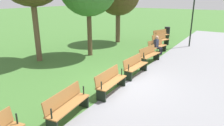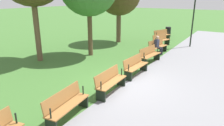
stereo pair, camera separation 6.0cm
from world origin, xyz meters
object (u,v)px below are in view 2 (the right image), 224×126
bench_3 (150,55)px  bench_5 (110,81)px  bench_6 (66,104)px  trash_bin (168,32)px  bench_2 (157,46)px  lamp_post (194,9)px  bench_4 (135,66)px  bench_1 (161,40)px  person_seated (158,45)px  bench_0 (162,35)px

bench_3 → bench_5: 4.42m
bench_6 → trash_bin: bearing=179.5°
bench_2 → lamp_post: (-3.19, 1.43, 2.29)m
bench_5 → trash_bin: bearing=-174.4°
bench_5 → bench_2: bearing=-177.8°
trash_bin → bench_4: bearing=9.4°
bench_2 → bench_3: 2.21m
bench_2 → lamp_post: lamp_post is taller
bench_1 → bench_6: 11.00m
bench_4 → bench_2: bearing=-171.3°
bench_2 → lamp_post: size_ratio=0.44×
bench_4 → bench_5: bearing=2.2°
bench_1 → bench_4: bearing=24.0°
bench_2 → bench_3: (2.19, 0.33, 0.00)m
bench_3 → person_seated: size_ratio=1.45×
bench_3 → bench_4: bearing=10.9°
bench_0 → bench_1: 2.21m
bench_1 → lamp_post: bearing=133.5°
bench_0 → person_seated: (4.48, 1.26, 0.17)m
bench_1 → trash_bin: (-4.28, -0.78, -0.03)m
bench_3 → trash_bin: size_ratio=1.98×
bench_2 → bench_3: same height
bench_0 → bench_1: same height
bench_5 → lamp_post: (-9.79, 0.92, 2.29)m
person_seated → trash_bin: 6.79m
bench_5 → bench_6: (2.21, -0.17, 0.00)m
bench_4 → trash_bin: (-10.82, -1.79, -0.03)m
bench_0 → bench_2: 4.42m
bench_2 → bench_6: (8.81, 0.33, 0.00)m
bench_1 → lamp_post: (-1.03, 1.92, 2.29)m
bench_1 → bench_2: 2.21m
bench_3 → bench_6: bearing=6.5°
bench_6 → bench_3: bearing=173.5°
bench_2 → bench_3: size_ratio=1.01×
bench_4 → trash_bin: 10.97m
bench_2 → bench_0: bearing=-153.9°
trash_bin → bench_5: bearing=7.8°
bench_5 → trash_bin: (-13.04, -1.79, -0.03)m
bench_3 → bench_5: (4.42, 0.17, 0.00)m
bench_4 → bench_6: same height
bench_1 → trash_bin: bench_1 is taller
bench_3 → person_seated: bearing=-166.8°
bench_6 → bench_1: bearing=177.8°
bench_6 → lamp_post: (-12.00, 1.09, 2.29)m
bench_0 → bench_5: (10.87, 1.66, 0.00)m
person_seated → bench_6: bearing=12.4°
bench_6 → bench_4: bearing=171.3°
bench_3 → lamp_post: 5.95m
lamp_post → trash_bin: lamp_post is taller
bench_4 → bench_5: (2.21, 0.00, 0.00)m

